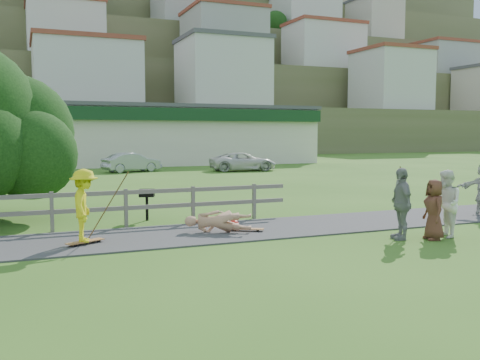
{
  "coord_description": "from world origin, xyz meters",
  "views": [
    {
      "loc": [
        -4.72,
        -11.92,
        2.68
      ],
      "look_at": [
        0.99,
        2.0,
        1.36
      ],
      "focal_mm": 40.0,
      "sensor_mm": 36.0,
      "label": 1
    }
  ],
  "objects_px": {
    "skater_rider": "(84,210)",
    "car_white": "(243,162)",
    "spectator_a": "(446,204)",
    "skater_fallen": "(218,222)",
    "car_silver": "(132,162)",
    "spectator_c": "(434,210)",
    "bbq": "(147,205)",
    "spectator_b": "(401,204)"
  },
  "relations": [
    {
      "from": "spectator_a",
      "to": "spectator_b",
      "type": "bearing_deg",
      "value": -80.62
    },
    {
      "from": "spectator_a",
      "to": "skater_fallen",
      "type": "bearing_deg",
      "value": -96.84
    },
    {
      "from": "skater_rider",
      "to": "spectator_c",
      "type": "relative_size",
      "value": 1.14
    },
    {
      "from": "skater_rider",
      "to": "spectator_c",
      "type": "xyz_separation_m",
      "value": [
        8.23,
        -2.57,
        -0.11
      ]
    },
    {
      "from": "skater_fallen",
      "to": "spectator_b",
      "type": "distance_m",
      "value": 4.75
    },
    {
      "from": "car_silver",
      "to": "bbq",
      "type": "relative_size",
      "value": 4.13
    },
    {
      "from": "skater_rider",
      "to": "spectator_a",
      "type": "bearing_deg",
      "value": -95.89
    },
    {
      "from": "skater_rider",
      "to": "car_silver",
      "type": "xyz_separation_m",
      "value": [
        5.75,
        24.17,
        -0.21
      ]
    },
    {
      "from": "spectator_c",
      "to": "car_silver",
      "type": "bearing_deg",
      "value": -159.13
    },
    {
      "from": "skater_rider",
      "to": "skater_fallen",
      "type": "bearing_deg",
      "value": -76.44
    },
    {
      "from": "skater_fallen",
      "to": "car_white",
      "type": "distance_m",
      "value": 24.03
    },
    {
      "from": "skater_rider",
      "to": "bbq",
      "type": "relative_size",
      "value": 1.79
    },
    {
      "from": "spectator_b",
      "to": "car_white",
      "type": "height_order",
      "value": "spectator_b"
    },
    {
      "from": "spectator_a",
      "to": "spectator_c",
      "type": "distance_m",
      "value": 0.52
    },
    {
      "from": "skater_rider",
      "to": "spectator_a",
      "type": "height_order",
      "value": "spectator_a"
    },
    {
      "from": "car_silver",
      "to": "car_white",
      "type": "height_order",
      "value": "car_silver"
    },
    {
      "from": "skater_rider",
      "to": "car_white",
      "type": "bearing_deg",
      "value": -21.19
    },
    {
      "from": "spectator_c",
      "to": "bbq",
      "type": "relative_size",
      "value": 1.57
    },
    {
      "from": "spectator_a",
      "to": "spectator_c",
      "type": "xyz_separation_m",
      "value": [
        -0.49,
        -0.12,
        -0.11
      ]
    },
    {
      "from": "spectator_a",
      "to": "car_white",
      "type": "relative_size",
      "value": 0.37
    },
    {
      "from": "skater_fallen",
      "to": "car_silver",
      "type": "distance_m",
      "value": 24.06
    },
    {
      "from": "skater_rider",
      "to": "skater_fallen",
      "type": "xyz_separation_m",
      "value": [
        3.46,
        0.23,
        -0.55
      ]
    },
    {
      "from": "spectator_c",
      "to": "spectator_a",
      "type": "bearing_deg",
      "value": 119.03
    },
    {
      "from": "skater_fallen",
      "to": "spectator_b",
      "type": "xyz_separation_m",
      "value": [
        4.03,
        -2.44,
        0.59
      ]
    },
    {
      "from": "skater_rider",
      "to": "spectator_c",
      "type": "bearing_deg",
      "value": -97.54
    },
    {
      "from": "skater_rider",
      "to": "car_silver",
      "type": "distance_m",
      "value": 24.85
    },
    {
      "from": "skater_rider",
      "to": "car_white",
      "type": "relative_size",
      "value": 0.37
    },
    {
      "from": "skater_rider",
      "to": "skater_fallen",
      "type": "relative_size",
      "value": 0.99
    },
    {
      "from": "skater_fallen",
      "to": "bbq",
      "type": "distance_m",
      "value": 3.16
    },
    {
      "from": "spectator_a",
      "to": "spectator_b",
      "type": "distance_m",
      "value": 1.26
    },
    {
      "from": "car_white",
      "to": "skater_fallen",
      "type": "bearing_deg",
      "value": 161.08
    },
    {
      "from": "car_silver",
      "to": "bbq",
      "type": "xyz_separation_m",
      "value": [
        -3.57,
        -21.06,
        -0.18
      ]
    },
    {
      "from": "spectator_c",
      "to": "car_white",
      "type": "distance_m",
      "value": 25.23
    },
    {
      "from": "skater_fallen",
      "to": "spectator_c",
      "type": "bearing_deg",
      "value": -94.09
    },
    {
      "from": "spectator_c",
      "to": "car_white",
      "type": "bearing_deg",
      "value": -176.04
    },
    {
      "from": "skater_rider",
      "to": "car_silver",
      "type": "relative_size",
      "value": 0.43
    },
    {
      "from": "skater_fallen",
      "to": "bbq",
      "type": "relative_size",
      "value": 1.82
    },
    {
      "from": "car_silver",
      "to": "skater_fallen",
      "type": "bearing_deg",
      "value": 158.62
    },
    {
      "from": "spectator_b",
      "to": "bbq",
      "type": "height_order",
      "value": "spectator_b"
    },
    {
      "from": "spectator_c",
      "to": "car_silver",
      "type": "relative_size",
      "value": 0.38
    },
    {
      "from": "skater_rider",
      "to": "car_silver",
      "type": "height_order",
      "value": "skater_rider"
    },
    {
      "from": "spectator_a",
      "to": "car_white",
      "type": "bearing_deg",
      "value": -170.44
    }
  ]
}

